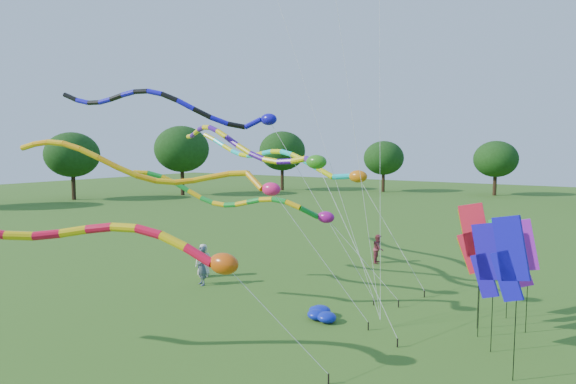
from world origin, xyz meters
The scene contains 18 objects.
ground centered at (0.00, 0.00, 0.00)m, with size 160.00×160.00×0.00m, color #305C18.
tree_ring centered at (-0.17, 3.75, 5.62)m, with size 114.39×117.66×9.59m.
tube_kite_red centered at (-3.76, -3.72, 4.02)m, with size 12.87×6.65×6.19m.
tube_kite_orange centered at (-4.51, 0.79, 5.64)m, with size 12.29×5.43×7.40m.
tube_kite_purple centered at (-3.81, 4.86, 6.55)m, with size 13.44×4.34×8.21m.
tube_kite_blue centered at (-6.55, 3.34, 8.25)m, with size 13.91×4.56×9.72m.
tube_kite_cyan centered at (-5.47, 9.98, 5.89)m, with size 15.56×3.47×8.01m.
tube_kite_green centered at (-3.90, 4.75, 4.18)m, with size 11.55×3.60×6.03m.
banner_pole_red centered at (5.40, 5.07, 3.44)m, with size 1.16×0.16×4.70m.
banner_pole_orange centered at (5.23, 5.82, 3.23)m, with size 1.13×0.45×4.49m.
banner_pole_blue_a centered at (6.03, 4.09, 2.95)m, with size 1.14×0.41×4.21m.
banner_pole_violet centered at (6.75, 6.41, 2.83)m, with size 1.16×0.15×4.09m.
banner_pole_green centered at (5.94, 7.63, 2.66)m, with size 1.16×0.21×3.91m.
banner_pole_blue_b centered at (6.92, 2.39, 3.46)m, with size 1.13×0.44×4.72m.
blue_nylon_heap centered at (0.16, 3.73, 0.20)m, with size 1.49×1.13×0.46m.
person_a centered at (-7.74, 5.72, 0.84)m, with size 0.82×0.54×1.68m, color silver.
person_b centered at (-6.80, 4.60, 0.93)m, with size 0.68×0.44×1.85m, color #475263.
person_c centered at (-1.41, 13.33, 0.82)m, with size 0.80×0.62×1.64m, color #8D333E.
Camera 1 is at (8.89, -12.06, 6.57)m, focal length 30.00 mm.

